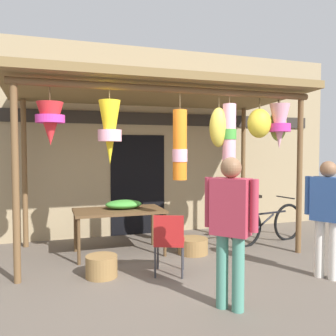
# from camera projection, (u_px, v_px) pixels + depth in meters

# --- Properties ---
(ground_plane) EXTENTS (30.00, 30.00, 0.00)m
(ground_plane) POSITION_uv_depth(u_px,v_px,m) (172.00, 273.00, 4.97)
(ground_plane) COLOR #60564C
(shop_facade) EXTENTS (9.16, 0.29, 3.76)m
(shop_facade) POSITION_uv_depth(u_px,v_px,m) (131.00, 141.00, 7.27)
(shop_facade) COLOR #9E8966
(shop_facade) RESTS_ON ground_plane
(market_stall_canopy) EXTENTS (4.82, 2.30, 2.80)m
(market_stall_canopy) POSITION_uv_depth(u_px,v_px,m) (166.00, 103.00, 5.82)
(market_stall_canopy) COLOR brown
(market_stall_canopy) RESTS_ON ground_plane
(display_table) EXTENTS (1.44, 0.82, 0.73)m
(display_table) POSITION_uv_depth(u_px,v_px,m) (119.00, 214.00, 5.84)
(display_table) COLOR brown
(display_table) RESTS_ON ground_plane
(flower_heap_on_table) EXTENTS (0.60, 0.42, 0.14)m
(flower_heap_on_table) POSITION_uv_depth(u_px,v_px,m) (124.00, 204.00, 5.93)
(flower_heap_on_table) COLOR green
(flower_heap_on_table) RESTS_ON display_table
(folding_chair) EXTENTS (0.52, 0.52, 0.84)m
(folding_chair) POSITION_uv_depth(u_px,v_px,m) (169.00, 239.00, 4.83)
(folding_chair) COLOR #AD1E1E
(folding_chair) RESTS_ON ground_plane
(wicker_basket_by_table) EXTENTS (0.42, 0.42, 0.29)m
(wicker_basket_by_table) POSITION_uv_depth(u_px,v_px,m) (102.00, 266.00, 4.80)
(wicker_basket_by_table) COLOR olive
(wicker_basket_by_table) RESTS_ON ground_plane
(wicker_basket_spare) EXTENTS (0.50, 0.50, 0.25)m
(wicker_basket_spare) POSITION_uv_depth(u_px,v_px,m) (193.00, 246.00, 5.89)
(wicker_basket_spare) COLOR olive
(wicker_basket_spare) RESTS_ON ground_plane
(parked_bicycle) EXTENTS (1.73, 0.49, 0.92)m
(parked_bicycle) POSITION_uv_depth(u_px,v_px,m) (268.00, 224.00, 6.54)
(parked_bicycle) COLOR black
(parked_bicycle) RESTS_ON ground_plane
(vendor_in_orange) EXTENTS (0.40, 0.52, 1.56)m
(vendor_in_orange) POSITION_uv_depth(u_px,v_px,m) (327.00, 210.00, 4.72)
(vendor_in_orange) COLOR silver
(vendor_in_orange) RESTS_ON ground_plane
(customer_foreground) EXTENTS (0.43, 0.47, 1.63)m
(customer_foreground) POSITION_uv_depth(u_px,v_px,m) (231.00, 220.00, 3.78)
(customer_foreground) COLOR #4C8E7A
(customer_foreground) RESTS_ON ground_plane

